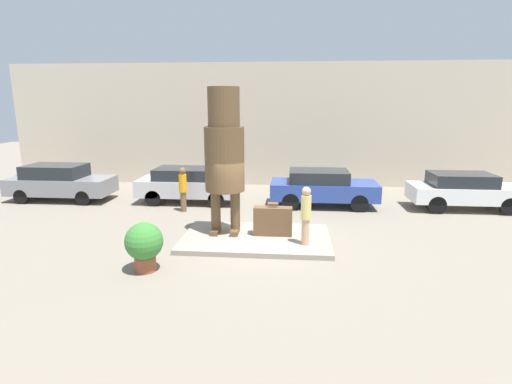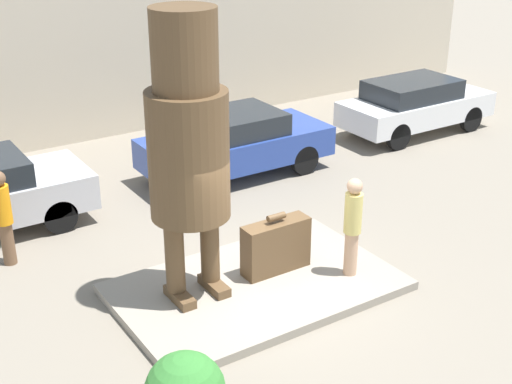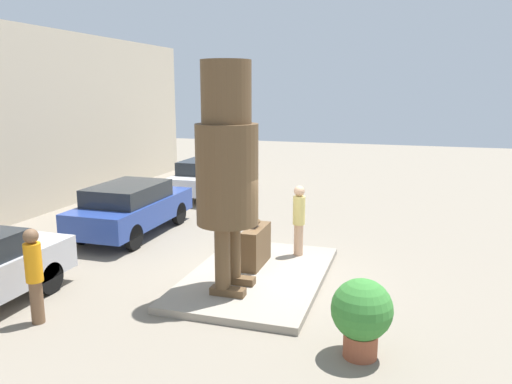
{
  "view_description": "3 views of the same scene",
  "coord_description": "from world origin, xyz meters",
  "px_view_note": "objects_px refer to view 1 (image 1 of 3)",
  "views": [
    {
      "loc": [
        1.09,
        -12.04,
        4.33
      ],
      "look_at": [
        0.01,
        -0.08,
        1.62
      ],
      "focal_mm": 28.0,
      "sensor_mm": 36.0,
      "label": 1
    },
    {
      "loc": [
        -5.68,
        -8.73,
        6.39
      ],
      "look_at": [
        -0.12,
        -0.18,
        1.93
      ],
      "focal_mm": 50.0,
      "sensor_mm": 36.0,
      "label": 2
    },
    {
      "loc": [
        -10.21,
        -3.15,
        4.23
      ],
      "look_at": [
        -0.27,
        -0.06,
        2.09
      ],
      "focal_mm": 35.0,
      "sensor_mm": 36.0,
      "label": 3
    }
  ],
  "objects_px": {
    "giant_suitcase": "(273,221)",
    "parked_car_blue": "(322,187)",
    "parked_car_silver": "(188,184)",
    "parked_car_white": "(464,190)",
    "worker_hivis": "(183,188)",
    "planter_pot": "(144,244)",
    "parked_car_grey": "(60,182)",
    "tourist": "(306,213)",
    "statue_figure": "(224,150)"
  },
  "relations": [
    {
      "from": "giant_suitcase",
      "to": "parked_car_blue",
      "type": "xyz_separation_m",
      "value": [
        1.87,
        4.44,
        0.21
      ]
    },
    {
      "from": "giant_suitcase",
      "to": "parked_car_silver",
      "type": "distance_m",
      "value": 6.06
    },
    {
      "from": "parked_car_white",
      "to": "worker_hivis",
      "type": "relative_size",
      "value": 2.43
    },
    {
      "from": "parked_car_silver",
      "to": "planter_pot",
      "type": "relative_size",
      "value": 3.34
    },
    {
      "from": "parked_car_white",
      "to": "planter_pot",
      "type": "relative_size",
      "value": 3.35
    },
    {
      "from": "parked_car_grey",
      "to": "parked_car_silver",
      "type": "bearing_deg",
      "value": 1.37
    },
    {
      "from": "tourist",
      "to": "statue_figure",
      "type": "bearing_deg",
      "value": 160.21
    },
    {
      "from": "giant_suitcase",
      "to": "parked_car_blue",
      "type": "height_order",
      "value": "parked_car_blue"
    },
    {
      "from": "parked_car_grey",
      "to": "parked_car_white",
      "type": "xyz_separation_m",
      "value": [
        17.4,
        -0.03,
        -0.03
      ]
    },
    {
      "from": "parked_car_white",
      "to": "statue_figure",
      "type": "bearing_deg",
      "value": -154.96
    },
    {
      "from": "statue_figure",
      "to": "parked_car_blue",
      "type": "bearing_deg",
      "value": 51.63
    },
    {
      "from": "parked_car_white",
      "to": "planter_pot",
      "type": "distance_m",
      "value": 12.99
    },
    {
      "from": "giant_suitcase",
      "to": "parked_car_blue",
      "type": "distance_m",
      "value": 4.82
    },
    {
      "from": "parked_car_silver",
      "to": "parked_car_blue",
      "type": "height_order",
      "value": "parked_car_blue"
    },
    {
      "from": "parked_car_blue",
      "to": "parked_car_white",
      "type": "xyz_separation_m",
      "value": [
        5.76,
        -0.03,
        -0.02
      ]
    },
    {
      "from": "statue_figure",
      "to": "parked_car_white",
      "type": "distance_m",
      "value": 10.33
    },
    {
      "from": "giant_suitcase",
      "to": "parked_car_white",
      "type": "distance_m",
      "value": 8.81
    },
    {
      "from": "parked_car_grey",
      "to": "statue_figure",
      "type": "bearing_deg",
      "value": -27.71
    },
    {
      "from": "giant_suitcase",
      "to": "parked_car_white",
      "type": "bearing_deg",
      "value": 30.04
    },
    {
      "from": "planter_pot",
      "to": "parked_car_silver",
      "type": "bearing_deg",
      "value": 95.93
    },
    {
      "from": "parked_car_grey",
      "to": "parked_car_blue",
      "type": "height_order",
      "value": "parked_car_grey"
    },
    {
      "from": "parked_car_grey",
      "to": "parked_car_blue",
      "type": "relative_size",
      "value": 1.02
    },
    {
      "from": "worker_hivis",
      "to": "giant_suitcase",
      "type": "bearing_deg",
      "value": -39.05
    },
    {
      "from": "parked_car_blue",
      "to": "planter_pot",
      "type": "height_order",
      "value": "parked_car_blue"
    },
    {
      "from": "tourist",
      "to": "worker_hivis",
      "type": "xyz_separation_m",
      "value": [
        -4.77,
        3.85,
        -0.14
      ]
    },
    {
      "from": "statue_figure",
      "to": "tourist",
      "type": "xyz_separation_m",
      "value": [
        2.56,
        -0.92,
        -1.74
      ]
    },
    {
      "from": "giant_suitcase",
      "to": "parked_car_blue",
      "type": "relative_size",
      "value": 0.28
    },
    {
      "from": "giant_suitcase",
      "to": "parked_car_grey",
      "type": "relative_size",
      "value": 0.27
    },
    {
      "from": "tourist",
      "to": "parked_car_grey",
      "type": "xyz_separation_m",
      "value": [
        -10.79,
        5.24,
        -0.28
      ]
    },
    {
      "from": "parked_car_grey",
      "to": "parked_car_white",
      "type": "bearing_deg",
      "value": -0.11
    },
    {
      "from": "parked_car_blue",
      "to": "worker_hivis",
      "type": "xyz_separation_m",
      "value": [
        -5.63,
        -1.39,
        0.16
      ]
    },
    {
      "from": "worker_hivis",
      "to": "parked_car_silver",
      "type": "bearing_deg",
      "value": 97.66
    },
    {
      "from": "tourist",
      "to": "parked_car_silver",
      "type": "distance_m",
      "value": 7.33
    },
    {
      "from": "statue_figure",
      "to": "parked_car_blue",
      "type": "xyz_separation_m",
      "value": [
        3.42,
        4.32,
        -2.03
      ]
    },
    {
      "from": "parked_car_silver",
      "to": "giant_suitcase",
      "type": "bearing_deg",
      "value": -49.12
    },
    {
      "from": "parked_car_grey",
      "to": "worker_hivis",
      "type": "height_order",
      "value": "worker_hivis"
    },
    {
      "from": "tourist",
      "to": "parked_car_white",
      "type": "height_order",
      "value": "tourist"
    },
    {
      "from": "parked_car_blue",
      "to": "parked_car_silver",
      "type": "bearing_deg",
      "value": 178.61
    },
    {
      "from": "giant_suitcase",
      "to": "worker_hivis",
      "type": "bearing_deg",
      "value": 140.95
    },
    {
      "from": "statue_figure",
      "to": "parked_car_blue",
      "type": "height_order",
      "value": "statue_figure"
    },
    {
      "from": "parked_car_silver",
      "to": "worker_hivis",
      "type": "distance_m",
      "value": 1.55
    },
    {
      "from": "parked_car_grey",
      "to": "planter_pot",
      "type": "bearing_deg",
      "value": -47.6
    },
    {
      "from": "parked_car_blue",
      "to": "parked_car_white",
      "type": "bearing_deg",
      "value": -0.3
    },
    {
      "from": "tourist",
      "to": "planter_pot",
      "type": "xyz_separation_m",
      "value": [
        -4.21,
        -1.96,
        -0.38
      ]
    },
    {
      "from": "planter_pot",
      "to": "worker_hivis",
      "type": "relative_size",
      "value": 0.73
    },
    {
      "from": "parked_car_grey",
      "to": "planter_pot",
      "type": "distance_m",
      "value": 9.75
    },
    {
      "from": "parked_car_silver",
      "to": "parked_car_white",
      "type": "xyz_separation_m",
      "value": [
        11.59,
        -0.17,
        -0.01
      ]
    },
    {
      "from": "parked_car_grey",
      "to": "worker_hivis",
      "type": "bearing_deg",
      "value": -13.04
    },
    {
      "from": "parked_car_white",
      "to": "parked_car_blue",
      "type": "bearing_deg",
      "value": 179.7
    },
    {
      "from": "giant_suitcase",
      "to": "parked_car_grey",
      "type": "height_order",
      "value": "parked_car_grey"
    }
  ]
}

